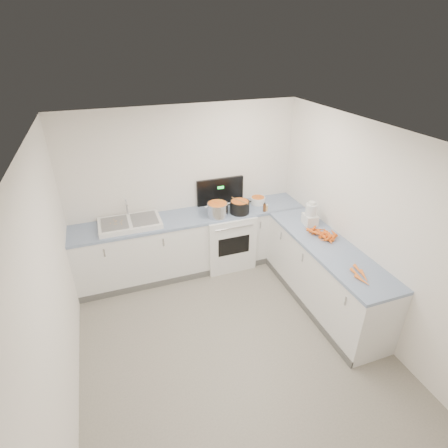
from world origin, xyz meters
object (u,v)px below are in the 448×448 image
object	(u,v)px
sink	(130,223)
black_pot	(240,208)
spice_jar	(266,208)
food_processor	(310,215)
extract_bottle	(264,208)
mixing_bowl	(258,200)
stove	(226,237)
steel_pot	(217,210)

from	to	relation	value
sink	black_pot	size ratio (longest dim) A/B	2.93
spice_jar	food_processor	size ratio (longest dim) A/B	0.25
black_pot	extract_bottle	world-z (taller)	black_pot
sink	mixing_bowl	size ratio (longest dim) A/B	3.63
spice_jar	black_pot	bearing A→B (deg)	169.34
extract_bottle	black_pot	bearing A→B (deg)	166.93
stove	sink	distance (m)	1.54
black_pot	food_processor	size ratio (longest dim) A/B	0.84
black_pot	extract_bottle	distance (m)	0.38
food_processor	black_pot	bearing A→B (deg)	139.62
black_pot	spice_jar	bearing A→B (deg)	-10.66
steel_pot	extract_bottle	bearing A→B (deg)	-7.30
steel_pot	mixing_bowl	distance (m)	0.78
extract_bottle	spice_jar	bearing A→B (deg)	16.86
sink	black_pot	world-z (taller)	sink
extract_bottle	sink	bearing A→B (deg)	173.24
mixing_bowl	spice_jar	distance (m)	0.28
food_processor	extract_bottle	bearing A→B (deg)	125.67
sink	food_processor	size ratio (longest dim) A/B	2.45
black_pot	steel_pot	bearing A→B (deg)	178.95
stove	food_processor	distance (m)	1.40
stove	black_pot	bearing A→B (deg)	-38.96
food_processor	sink	bearing A→B (deg)	161.06
black_pot	extract_bottle	xyz separation A→B (m)	(0.37, -0.09, -0.02)
stove	black_pot	size ratio (longest dim) A/B	4.63
black_pot	sink	bearing A→B (deg)	174.73
mixing_bowl	food_processor	distance (m)	0.98
sink	steel_pot	xyz separation A→B (m)	(1.26, -0.14, 0.06)
extract_bottle	food_processor	xyz separation A→B (m)	(0.43, -0.59, 0.09)
stove	food_processor	xyz separation A→B (m)	(0.96, -0.81, 0.62)
sink	mixing_bowl	bearing A→B (deg)	1.65
sink	steel_pot	bearing A→B (deg)	-6.44
sink	spice_jar	distance (m)	2.03
sink	extract_bottle	distance (m)	2.00
sink	black_pot	distance (m)	1.62
steel_pot	black_pot	bearing A→B (deg)	-1.05
spice_jar	mixing_bowl	bearing A→B (deg)	92.09
mixing_bowl	sink	bearing A→B (deg)	-178.35
mixing_bowl	steel_pot	bearing A→B (deg)	-165.05
mixing_bowl	extract_bottle	world-z (taller)	extract_bottle
steel_pot	extract_bottle	distance (m)	0.73
extract_bottle	stove	bearing A→B (deg)	157.77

